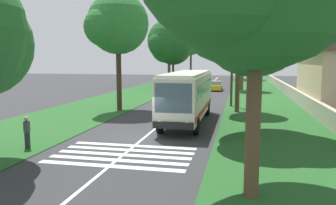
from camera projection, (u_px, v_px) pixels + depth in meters
The scene contains 20 objects.
ground at pixel (143, 139), 20.00m from camera, with size 160.00×160.00×0.00m, color #333335.
grass_verge_left at pixel (108, 103), 36.24m from camera, with size 120.00×8.00×0.04m, color #235623.
grass_verge_right at pixel (267, 107), 32.86m from camera, with size 120.00×8.00×0.04m, color #235623.
centre_line at pixel (184, 105), 34.55m from camera, with size 110.00×0.16×0.01m, color silver.
coach_bus at pixel (188, 94), 24.82m from camera, with size 11.16×2.62×3.73m.
zebra_crossing at pixel (123, 155), 16.65m from camera, with size 4.05×6.80×0.01m.
trailing_car_0 at pixel (181, 90), 44.37m from camera, with size 4.30×1.78×1.43m.
trailing_car_1 at pixel (216, 86), 50.66m from camera, with size 4.30×1.78×1.43m.
trailing_minibus_0 at pixel (198, 77), 58.59m from camera, with size 6.00×2.14×2.53m.
roadside_tree_left_1 at pixel (190, 43), 81.90m from camera, with size 7.21×6.11×11.60m.
roadside_tree_left_2 at pixel (172, 47), 59.26m from camera, with size 8.31×6.86×10.35m.
roadside_tree_left_3 at pixel (118, 26), 30.16m from camera, with size 6.66×5.44×10.50m.
roadside_tree_left_4 at pixel (169, 42), 52.36m from camera, with size 7.64×6.71×10.80m.
roadside_tree_right_0 at pixel (242, 51), 76.78m from camera, with size 8.51×6.83×10.11m.
roadside_tree_right_2 at pixel (237, 38), 29.19m from camera, with size 5.35×4.42×8.83m.
roadside_tree_right_3 at pixel (242, 44), 49.80m from camera, with size 5.79×4.73×9.37m.
roadside_tree_right_4 at pixel (250, 21), 20.42m from camera, with size 8.30×7.09×10.63m.
utility_pole at pixel (232, 67), 33.15m from camera, with size 0.24×1.40×7.39m.
roadside_wall at pixel (296, 96), 36.92m from camera, with size 70.00×0.40×1.35m, color #B2A893.
pedestrian at pixel (27, 132), 17.63m from camera, with size 0.34×0.34×1.69m.
Camera 1 is at (-18.83, -5.52, 4.69)m, focal length 36.16 mm.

